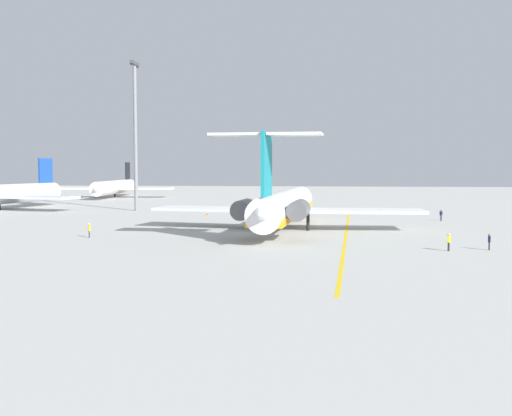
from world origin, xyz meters
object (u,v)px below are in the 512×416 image
(light_mast, at_px, (135,130))
(ground_crew_starboard, at_px, (489,240))
(main_jetliner, at_px, (285,205))
(ground_crew_near_nose, at_px, (441,214))
(airliner_far_right, at_px, (114,187))
(ground_crew_portside, at_px, (449,240))
(safety_cone_nose, at_px, (207,214))
(ground_crew_near_tail, at_px, (89,228))

(light_mast, bearing_deg, ground_crew_starboard, -132.99)
(main_jetliner, height_order, ground_crew_near_nose, main_jetliner)
(main_jetliner, distance_m, airliner_far_right, 93.38)
(ground_crew_portside, xyz_separation_m, safety_cone_nose, (40.44, 32.28, -0.87))
(ground_crew_starboard, height_order, light_mast, light_mast)
(airliner_far_right, bearing_deg, ground_crew_starboard, 34.71)
(ground_crew_near_tail, bearing_deg, ground_crew_near_nose, -164.81)
(ground_crew_near_tail, height_order, safety_cone_nose, ground_crew_near_tail)
(ground_crew_near_tail, height_order, ground_crew_starboard, ground_crew_near_tail)
(main_jetliner, relative_size, ground_crew_near_tail, 23.92)
(airliner_far_right, xyz_separation_m, ground_crew_starboard, (-94.63, -73.02, -1.79))
(ground_crew_near_nose, xyz_separation_m, ground_crew_portside, (-33.69, 5.74, 0.01))
(main_jetliner, xyz_separation_m, ground_crew_starboard, (-16.63, -21.68, -2.23))
(safety_cone_nose, bearing_deg, ground_crew_near_nose, -100.08)
(light_mast, bearing_deg, main_jetliner, -136.41)
(ground_crew_portside, bearing_deg, airliner_far_right, -7.53)
(main_jetliner, distance_m, safety_cone_nose, 27.29)
(ground_crew_near_tail, distance_m, light_mast, 45.67)
(airliner_far_right, relative_size, ground_crew_starboard, 19.26)
(airliner_far_right, distance_m, ground_crew_near_nose, 97.01)
(airliner_far_right, bearing_deg, ground_crew_portside, 32.77)
(light_mast, bearing_deg, ground_crew_near_tail, -169.58)
(airliner_far_right, distance_m, light_mast, 52.21)
(ground_crew_near_nose, distance_m, light_mast, 57.61)
(main_jetliner, distance_m, light_mast, 45.58)
(ground_crew_portside, bearing_deg, ground_crew_starboard, -118.79)
(ground_crew_near_tail, xyz_separation_m, ground_crew_starboard, (-5.78, -44.15, -0.03))
(ground_crew_starboard, bearing_deg, airliner_far_right, 127.85)
(ground_crew_starboard, bearing_deg, safety_cone_nose, 133.01)
(safety_cone_nose, bearing_deg, ground_crew_near_tail, 167.11)
(airliner_far_right, xyz_separation_m, ground_crew_portside, (-95.71, -68.83, -1.71))
(main_jetliner, height_order, light_mast, light_mast)
(safety_cone_nose, height_order, light_mast, light_mast)
(main_jetliner, relative_size, ground_crew_starboard, 24.70)
(ground_crew_near_tail, distance_m, ground_crew_starboard, 44.52)
(main_jetliner, height_order, safety_cone_nose, main_jetliner)
(airliner_far_right, height_order, ground_crew_portside, airliner_far_right)
(ground_crew_near_nose, bearing_deg, airliner_far_right, 63.73)
(ground_crew_near_tail, bearing_deg, ground_crew_starboard, 157.32)
(ground_crew_near_nose, height_order, safety_cone_nose, ground_crew_near_nose)
(main_jetliner, xyz_separation_m, ground_crew_portside, (-17.71, -17.49, -2.15))
(ground_crew_near_tail, bearing_deg, ground_crew_portside, 155.04)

